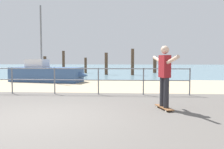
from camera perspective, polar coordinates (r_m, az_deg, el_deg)
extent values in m
cube|color=#605B56|center=(4.65, -21.95, -13.52)|extent=(24.00, 10.00, 0.04)
cube|color=tan|center=(12.22, -5.26, -2.66)|extent=(24.00, 6.00, 0.04)
cube|color=slate|center=(40.05, 1.26, 1.79)|extent=(72.00, 50.00, 0.04)
cylinder|color=slate|center=(9.77, -24.02, -1.47)|extent=(0.05, 0.05, 1.05)
cylinder|color=slate|center=(9.08, -14.35, -1.64)|extent=(0.05, 0.05, 1.05)
cylinder|color=slate|center=(8.69, -3.47, -1.76)|extent=(0.05, 0.05, 1.05)
cylinder|color=slate|center=(8.64, 7.98, -1.83)|extent=(0.05, 0.05, 1.05)
cylinder|color=slate|center=(8.93, 19.12, -1.82)|extent=(0.05, 0.05, 1.05)
cylinder|color=slate|center=(9.05, -14.40, 1.49)|extent=(10.37, 0.04, 0.04)
cylinder|color=slate|center=(9.08, -14.36, -1.31)|extent=(10.37, 0.04, 0.04)
cube|color=#335184|center=(14.36, -16.36, -0.04)|extent=(4.58, 2.17, 0.90)
cone|color=#335184|center=(13.36, -8.24, -0.20)|extent=(1.22, 0.95, 0.77)
cylinder|color=slate|center=(14.55, -17.56, 9.15)|extent=(0.10, 0.10, 3.75)
cube|color=silver|center=(14.65, -18.43, 2.73)|extent=(1.34, 1.10, 0.50)
cube|color=brown|center=(6.31, 13.06, -8.11)|extent=(0.42, 0.82, 0.02)
cylinder|color=silver|center=(6.54, 11.35, -8.05)|extent=(0.05, 0.07, 0.06)
cylinder|color=silver|center=(6.60, 12.63, -7.95)|extent=(0.05, 0.07, 0.06)
cylinder|color=silver|center=(6.04, 13.52, -9.06)|extent=(0.05, 0.07, 0.06)
cylinder|color=silver|center=(6.11, 14.89, -8.93)|extent=(0.05, 0.07, 0.06)
cylinder|color=#26262B|center=(6.35, 12.65, -4.26)|extent=(0.14, 0.14, 0.80)
cylinder|color=#26262B|center=(6.13, 13.60, -4.55)|extent=(0.14, 0.14, 0.80)
cube|color=maroon|center=(6.18, 13.21, 2.04)|extent=(0.29, 0.40, 0.60)
sphere|color=beige|center=(6.18, 13.28, 6.11)|extent=(0.22, 0.22, 0.22)
cylinder|color=beige|center=(6.58, 11.55, 3.71)|extent=(0.24, 0.56, 0.23)
cylinder|color=beige|center=(5.78, 15.16, 3.67)|extent=(0.24, 0.56, 0.23)
cylinder|color=#513826|center=(25.58, -16.64, 2.49)|extent=(0.33, 0.33, 1.74)
cylinder|color=#513826|center=(23.87, -12.20, 3.14)|extent=(0.28, 0.28, 2.29)
cylinder|color=#513826|center=(23.09, -6.71, 2.31)|extent=(0.26, 0.26, 1.59)
cylinder|color=#513826|center=(20.27, -1.48, 2.73)|extent=(0.28, 0.28, 2.00)
cylinder|color=#513826|center=(19.88, 5.23, 3.17)|extent=(0.27, 0.27, 2.33)
cylinder|color=#513826|center=(23.61, 10.80, 2.45)|extent=(0.36, 0.36, 1.71)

